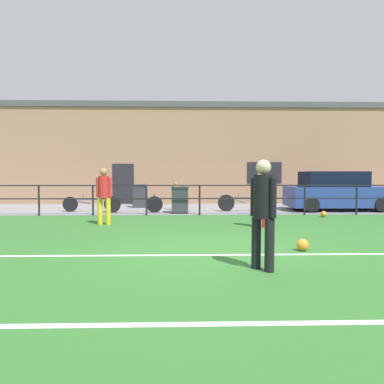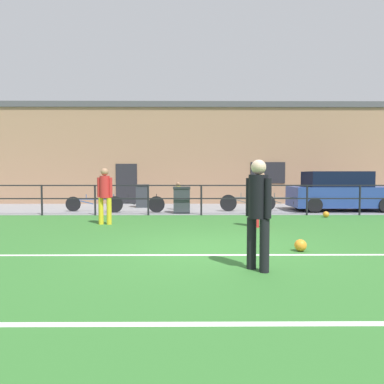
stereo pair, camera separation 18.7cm
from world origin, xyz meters
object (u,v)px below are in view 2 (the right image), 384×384
at_px(soccer_ball_match, 326,214).
at_px(bicycle_parked_0, 248,203).
at_px(spectator_child, 178,194).
at_px(soccer_ball_spare, 301,245).
at_px(parked_car_red, 340,192).
at_px(bicycle_parked_1, 135,204).
at_px(player_goalkeeper, 258,208).
at_px(player_winger, 105,193).
at_px(trash_bin_1, 142,196).
at_px(bicycle_parked_2, 281,203).
at_px(bicycle_parked_3, 93,204).
at_px(trash_bin_0, 182,200).
at_px(player_striker, 261,196).

distance_m(soccer_ball_match, bicycle_parked_0, 3.14).
bearing_deg(spectator_child, soccer_ball_spare, 120.83).
bearing_deg(parked_car_red, soccer_ball_match, -123.06).
bearing_deg(bicycle_parked_1, bicycle_parked_0, 5.30).
relative_size(player_goalkeeper, player_winger, 1.02).
relative_size(spectator_child, parked_car_red, 0.29).
bearing_deg(trash_bin_1, bicycle_parked_0, -21.38).
relative_size(bicycle_parked_0, bicycle_parked_2, 0.98).
bearing_deg(bicycle_parked_3, trash_bin_0, -9.56).
relative_size(player_striker, spectator_child, 1.34).
bearing_deg(bicycle_parked_2, spectator_child, 172.09).
xyz_separation_m(player_striker, soccer_ball_match, (2.83, 2.35, -0.80)).
relative_size(parked_car_red, trash_bin_0, 4.02).
bearing_deg(player_striker, parked_car_red, -129.19).
distance_m(soccer_ball_spare, bicycle_parked_2, 7.54).
relative_size(player_striker, bicycle_parked_3, 0.70).
bearing_deg(bicycle_parked_1, trash_bin_0, -5.92).
xyz_separation_m(player_striker, bicycle_parked_3, (-6.03, 4.22, -0.57)).
relative_size(player_winger, soccer_ball_spare, 7.21).
bearing_deg(bicycle_parked_3, bicycle_parked_1, -13.23).
bearing_deg(soccer_ball_match, player_goalkeeper, -119.03).
xyz_separation_m(player_striker, trash_bin_0, (-2.38, 3.61, -0.37)).
bearing_deg(soccer_ball_spare, bicycle_parked_1, 122.22).
bearing_deg(spectator_child, parked_car_red, -170.31).
distance_m(bicycle_parked_0, trash_bin_0, 2.77).
height_order(bicycle_parked_2, trash_bin_0, trash_bin_0).
height_order(player_striker, soccer_ball_match, player_striker).
bearing_deg(spectator_child, bicycle_parked_0, -179.60).
bearing_deg(player_goalkeeper, spectator_child, 150.12).
relative_size(bicycle_parked_2, trash_bin_1, 2.21).
xyz_separation_m(player_goalkeeper, bicycle_parked_3, (-5.05, 8.74, -0.66)).
bearing_deg(bicycle_parked_3, spectator_child, 9.73).
relative_size(soccer_ball_match, bicycle_parked_3, 0.09).
distance_m(parked_car_red, trash_bin_1, 8.64).
bearing_deg(player_winger, bicycle_parked_0, -138.43).
relative_size(parked_car_red, bicycle_parked_0, 1.83).
bearing_deg(soccer_ball_spare, player_striker, 92.64).
relative_size(player_striker, trash_bin_0, 1.54).
relative_size(player_goalkeeper, trash_bin_1, 1.66).
height_order(soccer_ball_match, trash_bin_1, trash_bin_1).
relative_size(player_winger, parked_car_red, 0.41).
distance_m(soccer_ball_match, parked_car_red, 2.70).
height_order(player_winger, bicycle_parked_3, player_winger).
xyz_separation_m(player_goalkeeper, trash_bin_0, (-1.40, 8.13, -0.46)).
distance_m(bicycle_parked_0, trash_bin_1, 4.92).
bearing_deg(bicycle_parked_1, parked_car_red, 4.97).
bearing_deg(soccer_ball_match, soccer_ball_spare, -116.04).
bearing_deg(parked_car_red, bicycle_parked_1, -175.03).
xyz_separation_m(player_goalkeeper, bicycle_parked_1, (-3.25, 8.32, -0.64)).
relative_size(soccer_ball_match, trash_bin_1, 0.20).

